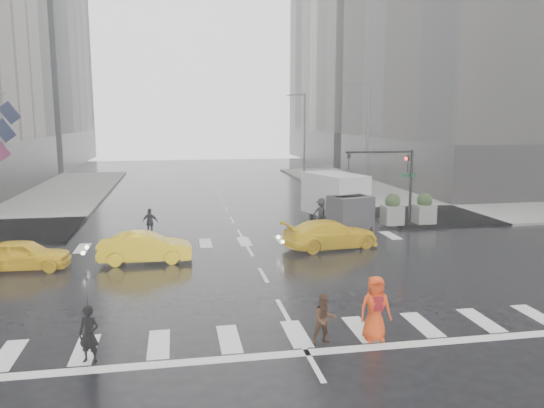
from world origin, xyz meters
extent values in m
plane|color=black|center=(0.00, 0.00, 0.00)|extent=(120.00, 120.00, 0.00)
cube|color=slate|center=(19.50, 17.50, 0.07)|extent=(35.00, 35.00, 0.15)
cube|color=#2B2826|center=(29.00, 27.00, 2.20)|extent=(26.05, 26.05, 4.40)
cube|color=#AAA394|center=(29.00, 56.00, 18.00)|extent=(26.00, 26.00, 36.00)
cube|color=#2B2826|center=(29.00, 56.00, 2.20)|extent=(26.05, 26.05, 4.40)
cylinder|color=black|center=(10.00, 8.00, 2.25)|extent=(0.16, 0.16, 4.50)
cylinder|color=black|center=(8.00, 8.00, 4.40)|extent=(4.00, 0.12, 0.12)
imported|color=black|center=(9.75, 8.00, 3.70)|extent=(0.16, 0.20, 1.00)
imported|color=black|center=(6.20, 8.00, 3.90)|extent=(0.16, 0.20, 1.00)
sphere|color=#FF190C|center=(9.65, 8.00, 4.00)|extent=(0.20, 0.20, 0.20)
cube|color=#0B4F22|center=(10.00, 8.30, 3.00)|extent=(0.90, 0.03, 0.22)
cylinder|color=#59595B|center=(11.00, 18.00, 4.50)|extent=(0.20, 0.20, 9.00)
cylinder|color=#59595B|center=(10.10, 18.00, 8.80)|extent=(1.80, 0.12, 0.12)
cube|color=#59595B|center=(9.20, 18.00, 8.70)|extent=(0.50, 0.22, 0.15)
cylinder|color=#59595B|center=(11.00, 38.00, 4.50)|extent=(0.20, 0.20, 9.00)
cylinder|color=#59595B|center=(10.10, 38.00, 8.80)|extent=(1.80, 0.12, 0.12)
cube|color=#59595B|center=(9.20, 38.00, 8.70)|extent=(0.50, 0.22, 0.15)
cube|color=slate|center=(7.00, 8.20, 0.70)|extent=(1.10, 1.10, 1.10)
sphere|color=#223216|center=(7.00, 8.20, 1.50)|extent=(0.90, 0.90, 0.90)
cube|color=slate|center=(9.00, 8.20, 0.70)|extent=(1.10, 1.10, 1.10)
sphere|color=#223216|center=(9.00, 8.20, 1.50)|extent=(0.90, 0.90, 0.90)
cube|color=slate|center=(11.00, 8.20, 0.70)|extent=(1.10, 1.10, 1.10)
sphere|color=#223216|center=(11.00, 8.20, 1.50)|extent=(0.90, 0.90, 0.90)
cube|color=#0E1534|center=(-14.80, 18.50, 5.45)|extent=(1.54, 0.02, 1.66)
cube|color=#0E1534|center=(-14.80, 20.00, 6.65)|extent=(1.54, 0.02, 1.66)
imported|color=black|center=(-5.74, -6.80, 0.77)|extent=(0.65, 0.53, 1.53)
imported|color=black|center=(-5.74, -6.80, 1.99)|extent=(1.23, 1.25, 0.88)
imported|color=#422717|center=(0.62, -6.80, 0.72)|extent=(0.73, 0.58, 1.44)
imported|color=#EB4210|center=(2.13, -6.80, 0.95)|extent=(0.93, 0.61, 1.90)
cube|color=maroon|center=(2.13, -6.98, 1.15)|extent=(0.28, 0.16, 0.40)
imported|color=black|center=(-4.82, 8.06, 0.77)|extent=(1.03, 0.80, 1.54)
imported|color=black|center=(4.81, 8.51, 0.88)|extent=(1.29, 1.14, 1.75)
imported|color=yellow|center=(-9.80, 2.60, 0.65)|extent=(3.88, 1.75, 1.29)
imported|color=yellow|center=(-4.81, 2.89, 0.67)|extent=(4.09, 1.50, 1.34)
imported|color=yellow|center=(4.00, 3.90, 0.69)|extent=(4.49, 2.66, 1.38)
cube|color=silver|center=(5.80, 9.24, 1.85)|extent=(2.17, 4.15, 2.44)
cube|color=#2F2F34|center=(5.80, 6.35, 1.13)|extent=(2.08, 1.63, 2.08)
cube|color=black|center=(5.80, 6.35, 1.76)|extent=(1.81, 0.81, 0.81)
cylinder|color=black|center=(4.86, 6.17, 0.41)|extent=(0.25, 0.81, 0.81)
cylinder|color=black|center=(6.75, 6.17, 0.41)|extent=(0.25, 0.81, 0.81)
cylinder|color=black|center=(4.86, 8.15, 0.41)|extent=(0.25, 0.81, 0.81)
cylinder|color=black|center=(6.75, 8.15, 0.41)|extent=(0.25, 0.81, 0.81)
cylinder|color=black|center=(4.86, 10.68, 0.41)|extent=(0.25, 0.81, 0.81)
cylinder|color=black|center=(6.75, 10.68, 0.41)|extent=(0.25, 0.81, 0.81)
camera|label=1|loc=(-3.38, -20.52, 6.36)|focal=35.00mm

